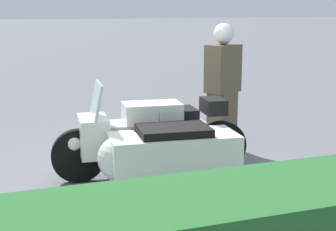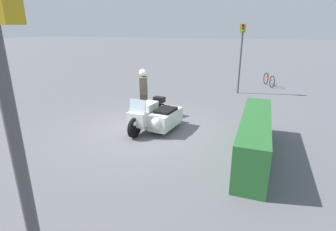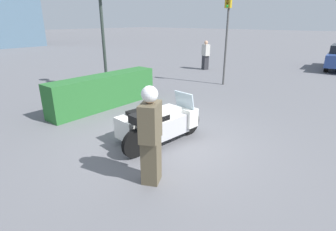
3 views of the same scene
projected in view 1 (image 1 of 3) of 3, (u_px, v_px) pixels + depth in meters
The scene contains 3 objects.
ground_plane at pixel (141, 178), 6.08m from camera, with size 160.00×160.00×0.00m, color slate.
police_motorcycle at pixel (155, 146), 5.75m from camera, with size 2.34×1.35×1.15m.
officer_rider at pixel (223, 84), 7.10m from camera, with size 0.56×0.48×1.76m.
Camera 1 is at (1.68, 5.55, 1.98)m, focal length 55.00 mm.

